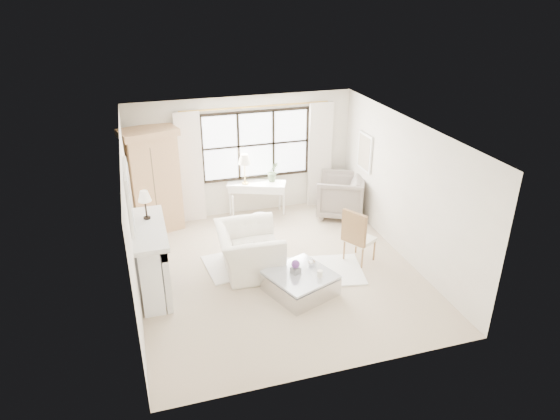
# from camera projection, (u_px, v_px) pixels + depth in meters

# --- Properties ---
(floor) EXTENTS (5.50, 5.50, 0.00)m
(floor) POSITION_uv_depth(u_px,v_px,m) (278.00, 271.00, 9.33)
(floor) COLOR #C7B094
(floor) RESTS_ON ground
(ceiling) EXTENTS (5.50, 5.50, 0.00)m
(ceiling) POSITION_uv_depth(u_px,v_px,m) (278.00, 131.00, 8.18)
(ceiling) COLOR silver
(ceiling) RESTS_ON ground
(wall_back) EXTENTS (5.00, 0.00, 5.00)m
(wall_back) POSITION_uv_depth(u_px,v_px,m) (243.00, 156.00, 11.14)
(wall_back) COLOR silver
(wall_back) RESTS_ON ground
(wall_front) EXTENTS (5.00, 0.00, 5.00)m
(wall_front) POSITION_uv_depth(u_px,v_px,m) (339.00, 291.00, 6.37)
(wall_front) COLOR white
(wall_front) RESTS_ON ground
(wall_left) EXTENTS (0.00, 5.50, 5.50)m
(wall_left) POSITION_uv_depth(u_px,v_px,m) (131.00, 224.00, 8.10)
(wall_left) COLOR white
(wall_left) RESTS_ON ground
(wall_right) EXTENTS (0.00, 5.50, 5.50)m
(wall_right) POSITION_uv_depth(u_px,v_px,m) (405.00, 190.00, 9.41)
(wall_right) COLOR beige
(wall_right) RESTS_ON ground
(window_pane) EXTENTS (2.40, 0.02, 1.50)m
(window_pane) POSITION_uv_depth(u_px,v_px,m) (256.00, 145.00, 11.09)
(window_pane) COLOR white
(window_pane) RESTS_ON wall_back
(window_frame) EXTENTS (2.50, 0.04, 1.50)m
(window_frame) POSITION_uv_depth(u_px,v_px,m) (256.00, 145.00, 11.08)
(window_frame) COLOR black
(window_frame) RESTS_ON wall_back
(curtain_rod) EXTENTS (3.30, 0.04, 0.04)m
(curtain_rod) POSITION_uv_depth(u_px,v_px,m) (256.00, 107.00, 10.67)
(curtain_rod) COLOR #B78C3F
(curtain_rod) RESTS_ON wall_back
(curtain_left) EXTENTS (0.55, 0.10, 2.47)m
(curtain_left) POSITION_uv_depth(u_px,v_px,m) (190.00, 168.00, 10.79)
(curtain_left) COLOR silver
(curtain_left) RESTS_ON ground
(curtain_right) EXTENTS (0.55, 0.10, 2.47)m
(curtain_right) POSITION_uv_depth(u_px,v_px,m) (320.00, 155.00, 11.57)
(curtain_right) COLOR silver
(curtain_right) RESTS_ON ground
(fireplace) EXTENTS (0.58, 1.66, 1.26)m
(fireplace) POSITION_uv_depth(u_px,v_px,m) (150.00, 259.00, 8.46)
(fireplace) COLOR silver
(fireplace) RESTS_ON ground
(mirror_frame) EXTENTS (0.05, 1.15, 0.95)m
(mirror_frame) POSITION_uv_depth(u_px,v_px,m) (129.00, 196.00, 7.90)
(mirror_frame) COLOR white
(mirror_frame) RESTS_ON wall_left
(mirror_glass) EXTENTS (0.02, 1.00, 0.80)m
(mirror_glass) POSITION_uv_depth(u_px,v_px,m) (131.00, 196.00, 7.91)
(mirror_glass) COLOR silver
(mirror_glass) RESTS_ON wall_left
(art_frame) EXTENTS (0.04, 0.62, 0.82)m
(art_frame) POSITION_uv_depth(u_px,v_px,m) (365.00, 152.00, 10.79)
(art_frame) COLOR white
(art_frame) RESTS_ON wall_right
(art_canvas) EXTENTS (0.01, 0.52, 0.72)m
(art_canvas) POSITION_uv_depth(u_px,v_px,m) (364.00, 152.00, 10.78)
(art_canvas) COLOR #B8A98E
(art_canvas) RESTS_ON wall_right
(mantel_lamp) EXTENTS (0.22, 0.22, 0.51)m
(mantel_lamp) POSITION_uv_depth(u_px,v_px,m) (144.00, 197.00, 8.32)
(mantel_lamp) COLOR black
(mantel_lamp) RESTS_ON fireplace
(armoire) EXTENTS (1.27, 0.98, 2.24)m
(armoire) POSITION_uv_depth(u_px,v_px,m) (153.00, 180.00, 10.41)
(armoire) COLOR tan
(armoire) RESTS_ON floor
(console_table) EXTENTS (1.37, 0.90, 0.80)m
(console_table) POSITION_uv_depth(u_px,v_px,m) (257.00, 199.00, 11.35)
(console_table) COLOR white
(console_table) RESTS_ON floor
(console_lamp) EXTENTS (0.28, 0.28, 0.69)m
(console_lamp) POSITION_uv_depth(u_px,v_px,m) (244.00, 160.00, 10.89)
(console_lamp) COLOR gold
(console_lamp) RESTS_ON console_table
(orchid_plant) EXTENTS (0.27, 0.22, 0.46)m
(orchid_plant) POSITION_uv_depth(u_px,v_px,m) (273.00, 172.00, 11.17)
(orchid_plant) COLOR #576D49
(orchid_plant) RESTS_ON console_table
(side_table) EXTENTS (0.40, 0.40, 0.51)m
(side_table) POSITION_uv_depth(u_px,v_px,m) (261.00, 223.00, 10.39)
(side_table) COLOR white
(side_table) RESTS_ON floor
(rug_left) EXTENTS (1.62, 1.22, 0.03)m
(rug_left) POSITION_uv_depth(u_px,v_px,m) (246.00, 262.00, 9.58)
(rug_left) COLOR white
(rug_left) RESTS_ON floor
(rug_right) EXTENTS (1.61, 1.33, 0.03)m
(rug_right) POSITION_uv_depth(u_px,v_px,m) (323.00, 271.00, 9.31)
(rug_right) COLOR white
(rug_right) RESTS_ON floor
(club_armchair) EXTENTS (1.22, 1.37, 0.85)m
(club_armchair) POSITION_uv_depth(u_px,v_px,m) (249.00, 250.00, 9.19)
(club_armchair) COLOR white
(club_armchair) RESTS_ON floor
(wingback_chair) EXTENTS (1.39, 1.38, 0.95)m
(wingback_chair) POSITION_uv_depth(u_px,v_px,m) (341.00, 195.00, 11.35)
(wingback_chair) COLOR gray
(wingback_chair) RESTS_ON floor
(french_chair) EXTENTS (0.66, 0.66, 1.08)m
(french_chair) POSITION_uv_depth(u_px,v_px,m) (359.00, 247.00, 9.54)
(french_chair) COLOR #986C40
(french_chair) RESTS_ON floor
(coffee_table) EXTENTS (1.29, 1.29, 0.38)m
(coffee_table) POSITION_uv_depth(u_px,v_px,m) (300.00, 283.00, 8.63)
(coffee_table) COLOR silver
(coffee_table) RESTS_ON floor
(planter_box) EXTENTS (0.18, 0.18, 0.11)m
(planter_box) POSITION_uv_depth(u_px,v_px,m) (296.00, 270.00, 8.54)
(planter_box) COLOR slate
(planter_box) RESTS_ON coffee_table
(planter_flowers) EXTENTS (0.15, 0.15, 0.15)m
(planter_flowers) POSITION_uv_depth(u_px,v_px,m) (296.00, 264.00, 8.48)
(planter_flowers) COLOR #61327D
(planter_flowers) RESTS_ON planter_box
(pillar_candle) EXTENTS (0.09, 0.09, 0.12)m
(pillar_candle) POSITION_uv_depth(u_px,v_px,m) (320.00, 274.00, 8.43)
(pillar_candle) COLOR white
(pillar_candle) RESTS_ON coffee_table
(coffee_vase) EXTENTS (0.18, 0.18, 0.15)m
(coffee_vase) POSITION_uv_depth(u_px,v_px,m) (312.00, 262.00, 8.76)
(coffee_vase) COLOR white
(coffee_vase) RESTS_ON coffee_table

